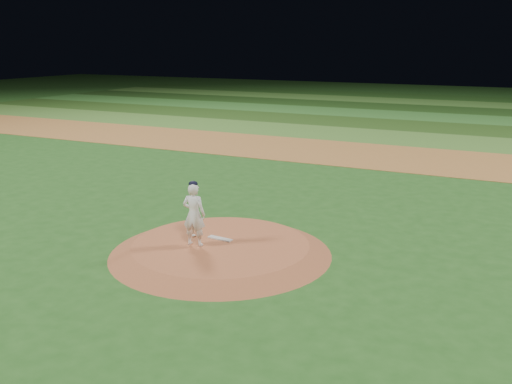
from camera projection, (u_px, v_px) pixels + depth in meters
ground at (221, 253)px, 14.19m from camera, size 120.00×120.00×0.00m
infield_dirt_band at (370, 155)px, 26.35m from camera, size 70.00×6.00×0.02m
outfield_stripe_0 at (397, 138)px, 31.12m from camera, size 70.00×5.00×0.02m
outfield_stripe_1 at (415, 126)px, 35.47m from camera, size 70.00×5.00×0.02m
outfield_stripe_2 at (429, 117)px, 39.81m from camera, size 70.00×5.00×0.02m
outfield_stripe_3 at (440, 109)px, 44.15m from camera, size 70.00×5.00×0.02m
outfield_stripe_4 at (449, 103)px, 48.49m from camera, size 70.00×5.00×0.02m
outfield_stripe_5 at (457, 98)px, 52.83m from camera, size 70.00×5.00×0.02m
pitchers_mound at (221, 248)px, 14.16m from camera, size 5.50×5.50×0.25m
pitching_rubber at (220, 239)px, 14.44m from camera, size 0.68×0.23×0.03m
rosin_bag at (194, 235)px, 14.63m from camera, size 0.11×0.11×0.06m
pitcher_on_mound at (194, 214)px, 13.83m from camera, size 0.62×0.46×1.63m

